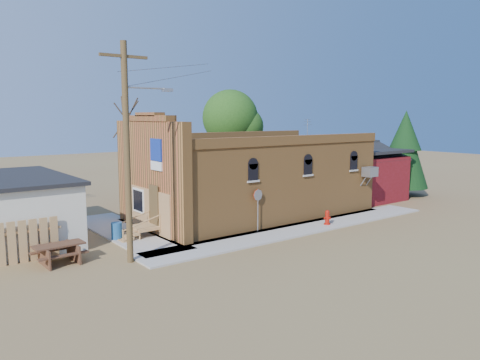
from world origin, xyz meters
TOP-DOWN VIEW (x-y plane):
  - ground at (0.00, 0.00)m, footprint 120.00×120.00m
  - sidewalk_south at (1.50, 0.90)m, footprint 19.00×2.20m
  - sidewalk_west at (-6.30, 6.00)m, footprint 2.60×10.00m
  - brick_bar at (1.64, 5.49)m, footprint 16.40×7.97m
  - red_shed at (11.50, 5.50)m, footprint 5.40×6.40m
  - utility_pole at (-8.14, 1.20)m, footprint 3.12×0.26m
  - tree_bare_near at (-3.00, 13.00)m, footprint 2.80×2.80m
  - tree_leafy at (6.00, 13.50)m, footprint 4.40×4.40m
  - evergreen_tree at (15.50, 4.00)m, footprint 3.60×3.60m
  - fire_hydrant at (3.25, 0.64)m, footprint 0.46×0.44m
  - stop_sign at (-0.81, 1.80)m, footprint 0.60×0.13m
  - trash_barrel at (-7.27, 4.83)m, footprint 0.62×0.62m
  - picnic_table at (-10.62, 2.80)m, footprint 2.04×1.59m

SIDE VIEW (x-z plane):
  - ground at x=0.00m, z-range 0.00..0.00m
  - sidewalk_south at x=1.50m, z-range 0.00..0.08m
  - sidewalk_west at x=-6.30m, z-range 0.00..0.08m
  - fire_hydrant at x=3.25m, z-range 0.07..0.89m
  - trash_barrel at x=-7.27m, z-range 0.08..0.89m
  - picnic_table at x=-10.62m, z-range 0.13..0.96m
  - stop_sign at x=-0.81m, z-range 0.68..2.90m
  - red_shed at x=11.50m, z-range 0.12..4.42m
  - brick_bar at x=1.64m, z-range -0.81..5.49m
  - evergreen_tree at x=15.50m, z-range 0.46..6.96m
  - utility_pole at x=-8.14m, z-range 0.27..9.27m
  - tree_leafy at x=6.00m, z-range 1.86..10.01m
  - tree_bare_near at x=-3.00m, z-range 2.14..9.79m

